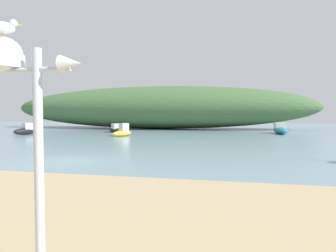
{
  "coord_description": "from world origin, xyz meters",
  "views": [
    {
      "loc": [
        7.31,
        -12.13,
        2.23
      ],
      "look_at": [
        3.33,
        6.78,
        1.4
      ],
      "focal_mm": 30.36,
      "sensor_mm": 36.0,
      "label": 1
    }
  ],
  "objects": [
    {
      "name": "ground_plane",
      "position": [
        0.0,
        0.0,
        0.0
      ],
      "size": [
        120.0,
        120.0,
        0.0
      ],
      "primitive_type": "plane",
      "color": "#7A99A8"
    },
    {
      "name": "distant_hill",
      "position": [
        -3.24,
        29.65,
        3.19
      ],
      "size": [
        46.5,
        10.43,
        6.37
      ],
      "primitive_type": "ellipsoid",
      "color": "#476B3D",
      "rests_on": "ground"
    },
    {
      "name": "mast_structure",
      "position": [
        4.63,
        -8.91,
        2.67
      ],
      "size": [
        1.34,
        0.49,
        3.03
      ],
      "color": "silver",
      "rests_on": "beach_sand"
    },
    {
      "name": "seagull_on_radar",
      "position": [
        4.46,
        -8.89,
        3.37
      ],
      "size": [
        0.27,
        0.34,
        0.25
      ],
      "color": "orange",
      "rests_on": "mast_structure"
    },
    {
      "name": "motorboat_far_left",
      "position": [
        -6.01,
        20.24,
        0.39
      ],
      "size": [
        3.24,
        3.61,
        1.05
      ],
      "color": "black",
      "rests_on": "ground"
    },
    {
      "name": "motorboat_centre_water",
      "position": [
        -2.9,
        14.47,
        0.46
      ],
      "size": [
        1.72,
        2.52,
        1.29
      ],
      "color": "gold",
      "rests_on": "ground"
    },
    {
      "name": "motorboat_inner_mooring",
      "position": [
        -13.8,
        14.4,
        0.47
      ],
      "size": [
        1.58,
        2.81,
        1.24
      ],
      "color": "black",
      "rests_on": "ground"
    },
    {
      "name": "motorboat_mid_channel",
      "position": [
        13.11,
        21.54,
        0.47
      ],
      "size": [
        1.39,
        4.36,
        1.21
      ],
      "color": "teal",
      "rests_on": "ground"
    }
  ]
}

